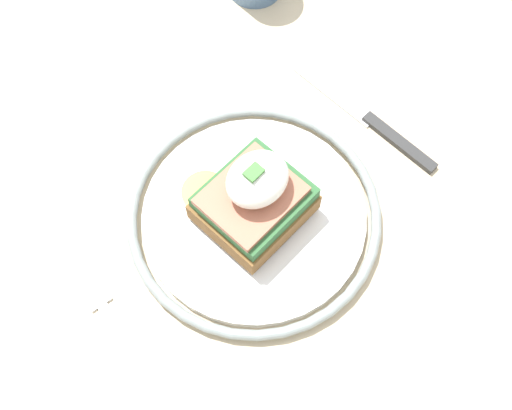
# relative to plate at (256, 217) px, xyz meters

# --- Properties ---
(ground_plane) EXTENTS (6.00, 6.00, 0.00)m
(ground_plane) POSITION_rel_plate_xyz_m (0.01, 0.00, -0.76)
(ground_plane) COLOR gray
(dining_table) EXTENTS (1.12, 0.90, 0.76)m
(dining_table) POSITION_rel_plate_xyz_m (0.01, 0.00, -0.11)
(dining_table) COLOR #C6B28E
(dining_table) RESTS_ON ground_plane
(plate) EXTENTS (0.25, 0.25, 0.02)m
(plate) POSITION_rel_plate_xyz_m (0.00, 0.00, 0.00)
(plate) COLOR white
(plate) RESTS_ON dining_table
(sandwich) EXTENTS (0.09, 0.12, 0.08)m
(sandwich) POSITION_rel_plate_xyz_m (0.00, 0.00, 0.04)
(sandwich) COLOR brown
(sandwich) RESTS_ON plate
(fork) EXTENTS (0.04, 0.16, 0.00)m
(fork) POSITION_rel_plate_xyz_m (-0.17, 0.01, -0.01)
(fork) COLOR silver
(fork) RESTS_ON dining_table
(knife) EXTENTS (0.02, 0.19, 0.01)m
(knife) POSITION_rel_plate_xyz_m (0.16, -0.01, -0.01)
(knife) COLOR #2D2D2D
(knife) RESTS_ON dining_table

